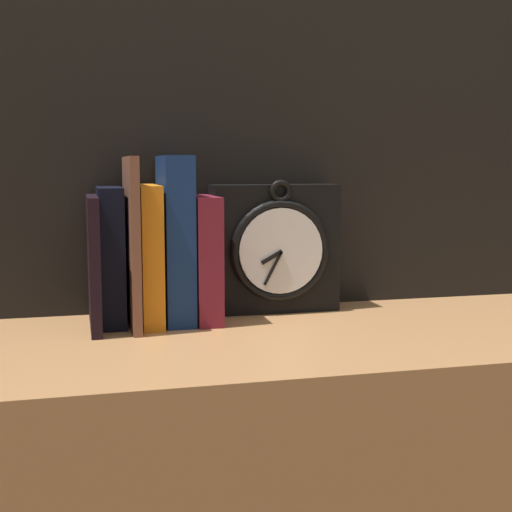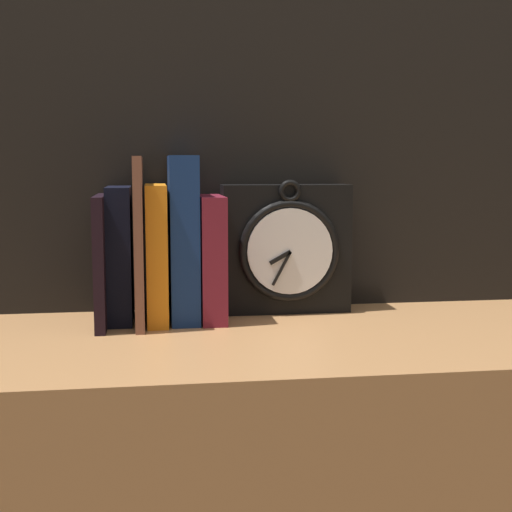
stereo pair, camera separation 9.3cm
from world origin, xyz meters
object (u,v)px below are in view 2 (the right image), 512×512
book_slot2_brown (139,241)px  book_slot5_maroon (211,258)px  book_slot0_black (102,260)px  book_slot1_black (120,254)px  book_slot3_orange (157,253)px  book_slot4_navy (183,239)px  clock (286,249)px

book_slot2_brown → book_slot5_maroon: book_slot2_brown is taller
book_slot0_black → book_slot1_black: size_ratio=0.94×
book_slot1_black → book_slot3_orange: book_slot3_orange is taller
book_slot1_black → book_slot3_orange: bearing=-9.4°
book_slot2_brown → book_slot3_orange: (0.02, 0.01, -0.02)m
book_slot3_orange → book_slot4_navy: bearing=5.4°
book_slot0_black → book_slot5_maroon: (0.16, 0.01, -0.00)m
book_slot2_brown → book_slot4_navy: (0.06, 0.01, 0.00)m
book_slot3_orange → book_slot0_black: bearing=-172.2°
clock → book_slot5_maroon: size_ratio=1.13×
clock → book_slot5_maroon: clock is taller
book_slot0_black → book_slot3_orange: size_ratio=0.93×
book_slot1_black → book_slot4_navy: size_ratio=0.82×
book_slot4_navy → book_slot5_maroon: bearing=-2.3°
book_slot0_black → book_slot1_black: 0.03m
book_slot3_orange → book_slot4_navy: 0.04m
book_slot0_black → book_slot2_brown: (0.05, -0.00, 0.03)m
book_slot2_brown → book_slot0_black: bearing=179.7°
book_slot2_brown → book_slot4_navy: size_ratio=0.99×
book_slot4_navy → book_slot3_orange: bearing=-174.6°
book_slot2_brown → book_slot1_black: bearing=145.5°
clock → book_slot2_brown: 0.23m
clock → book_slot1_black: (-0.25, -0.03, -0.00)m
clock → book_slot1_black: bearing=-174.3°
book_slot2_brown → book_slot4_navy: book_slot4_navy is taller
book_slot5_maroon → book_slot3_orange: bearing=-178.5°
book_slot0_black → book_slot4_navy: book_slot4_navy is taller
clock → book_slot4_navy: bearing=-169.2°
book_slot0_black → book_slot4_navy: 0.12m
book_slot5_maroon → clock: bearing=15.1°
book_slot0_black → book_slot3_orange: 0.08m
book_slot2_brown → book_slot5_maroon: size_ratio=1.31×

